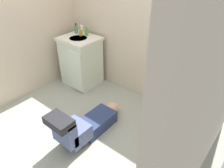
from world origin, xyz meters
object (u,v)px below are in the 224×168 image
Objects in this scene: bottle_green at (87,31)px; bottle_amber at (81,33)px; toiletry_bag at (204,72)px; paper_towel_roll at (149,121)px; soap_dispenser at (76,29)px; vanity_cabinet at (81,61)px; bottle_white at (82,30)px; person_plumber at (86,124)px; toilet at (185,102)px; faucet at (85,32)px; tissue_box at (191,68)px.

bottle_amber is at bearing -132.06° from bottle_green.
toiletry_bag reaches higher than paper_towel_roll.
vanity_cabinet is at bearing -33.10° from soap_dispenser.
person_plumber is at bearing -44.20° from bottle_white.
soap_dispenser is (-0.19, 0.13, 0.47)m from vanity_cabinet.
vanity_cabinet is 0.50m from bottle_green.
bottle_white is 0.67× the size of paper_towel_roll.
toilet is at bearing -139.23° from toiletry_bag.
paper_towel_roll is (-0.30, -0.32, -0.26)m from toilet.
faucet is 1.72m from paper_towel_roll.
vanity_cabinet is 1.79m from tissue_box.
bottle_amber is at bearing 136.69° from person_plumber.
tissue_box reaches higher than vanity_cabinet.
paper_towel_roll is at bearing -134.65° from toiletry_bag.
soap_dispenser is (-2.08, -0.03, 0.08)m from toiletry_bag.
bottle_amber is (-1.78, -0.08, 0.07)m from tissue_box.
bottle_amber reaches higher than toiletry_bag.
toiletry_bag is at bearing 0.78° from soap_dispenser.
tissue_box is at bearing -0.09° from bottle_white.
person_plumber is at bearing -132.27° from toilet.
toiletry_bag is (0.94, 1.01, 0.63)m from person_plumber.
bottle_green reaches higher than paper_towel_roll.
vanity_cabinet is 4.94× the size of soap_dispenser.
tissue_box is 1.77× the size of toiletry_bag.
tissue_box is 1.58× the size of bottle_green.
toiletry_bag is 0.57× the size of paper_towel_roll.
toilet is at bearing 2.05° from vanity_cabinet.
paper_towel_roll is at bearing 48.23° from person_plumber.
bottle_amber is at bearing -177.75° from toiletry_bag.
person_plumber is 1.54m from bottle_green.
faucet is 0.03m from bottle_green.
tissue_box is (0.79, 1.01, 0.62)m from person_plumber.
faucet is at bearing -168.91° from bottle_green.
toilet is 1.84m from bottle_green.
bottle_amber is 0.47× the size of paper_towel_roll.
bottle_white is at bearing 135.80° from person_plumber.
toiletry_bag is at bearing -0.08° from bottle_white.
person_plumber is (0.95, -0.86, -0.24)m from vanity_cabinet.
toiletry_bag is (0.10, 0.09, 0.44)m from toilet.
bottle_white reaches higher than bottle_amber.
tissue_box is (1.74, 0.01, -0.07)m from faucet.
vanity_cabinet is 1.30m from person_plumber.
bottle_amber is (-1.83, 0.01, 0.50)m from toilet.
vanity_cabinet is 0.47m from faucet.
soap_dispenser is (-1.14, 0.98, 0.71)m from person_plumber.
faucet is 0.46× the size of paper_towel_roll.
person_plumber is at bearing -46.50° from faucet.
tissue_box is 1.33× the size of soap_dispenser.
faucet is 0.09× the size of person_plumber.
toiletry_bag is at bearing 0.00° from tissue_box.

